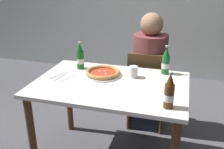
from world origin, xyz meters
name	(u,v)px	position (x,y,z in m)	size (l,w,h in m)	color
dining_table_main	(110,96)	(0.00, 0.00, 0.64)	(1.20, 0.80, 0.75)	silver
chair_behind_table	(148,86)	(0.22, 0.61, 0.48)	(0.41, 0.41, 0.85)	brown
diner_seated	(149,75)	(0.22, 0.66, 0.58)	(0.34, 0.34, 1.21)	#2D3342
pizza_margherita_near	(103,73)	(-0.10, 0.13, 0.77)	(0.32, 0.32, 0.04)	white
beer_bottle_left	(169,93)	(0.47, -0.27, 0.85)	(0.07, 0.07, 0.25)	#512D0F
beer_bottle_center	(166,62)	(0.40, 0.32, 0.85)	(0.07, 0.07, 0.25)	#196B2D
beer_bottle_right	(80,57)	(-0.35, 0.23, 0.85)	(0.07, 0.07, 0.25)	#14591E
napkin_with_cutlery	(59,76)	(-0.45, 0.00, 0.75)	(0.22, 0.22, 0.01)	white
paper_cup	(133,72)	(0.15, 0.16, 0.80)	(0.07, 0.07, 0.10)	white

